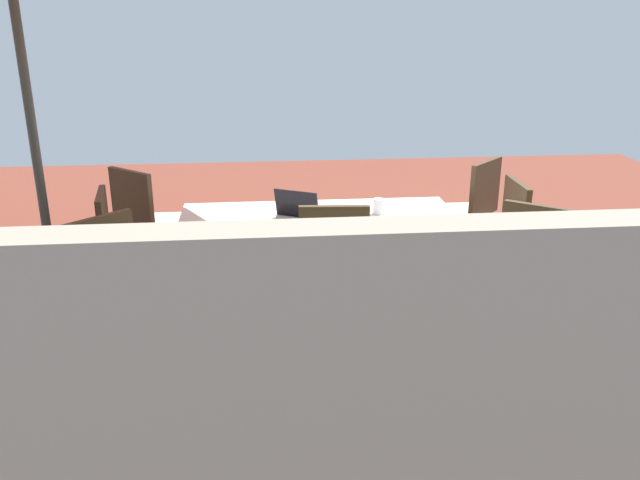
{
  "coord_description": "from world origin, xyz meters",
  "views": [
    {
      "loc": [
        0.41,
        4.37,
        2.16
      ],
      "look_at": [
        0.0,
        0.0,
        0.58
      ],
      "focal_mm": 37.37,
      "sensor_mm": 36.0,
      "label": 1
    }
  ],
  "objects": [
    {
      "name": "ground_plane",
      "position": [
        0.0,
        0.0,
        -0.01
      ],
      "size": [
        10.0,
        10.0,
        0.02
      ],
      "primitive_type": "cube",
      "color": "brown"
    },
    {
      "name": "dining_table",
      "position": [
        0.0,
        0.0,
        0.68
      ],
      "size": [
        1.95,
        1.0,
        0.73
      ],
      "color": "white",
      "rests_on": "ground_plane"
    },
    {
      "name": "chair_west",
      "position": [
        -1.23,
        0.04,
        0.55
      ],
      "size": [
        0.47,
        0.46,
        0.98
      ],
      "rotation": [
        0.0,
        0.0,
        1.55
      ],
      "color": "silver",
      "rests_on": "ground_plane"
    },
    {
      "name": "chair_southwest",
      "position": [
        -1.27,
        -0.71,
        0.55
      ],
      "size": [
        0.59,
        0.59,
        0.98
      ],
      "rotation": [
        0.0,
        0.0,
        0.77
      ],
      "color": "silver",
      "rests_on": "ground_plane"
    },
    {
      "name": "chair_northeast",
      "position": [
        1.25,
        0.69,
        0.55
      ],
      "size": [
        0.59,
        0.59,
        0.98
      ],
      "rotation": [
        0.0,
        0.0,
        3.9
      ],
      "color": "silver",
      "rests_on": "ground_plane"
    },
    {
      "name": "chair_southeast",
      "position": [
        1.27,
        -0.66,
        0.55
      ],
      "size": [
        0.58,
        0.59,
        0.98
      ],
      "rotation": [
        0.0,
        0.0,
        5.57
      ],
      "color": "silver",
      "rests_on": "ground_plane"
    },
    {
      "name": "chair_northwest",
      "position": [
        -1.21,
        0.71,
        0.55
      ],
      "size": [
        0.58,
        0.58,
        0.98
      ],
      "rotation": [
        0.0,
        0.0,
        2.48
      ],
      "color": "silver",
      "rests_on": "ground_plane"
    },
    {
      "name": "chair_north",
      "position": [
        -0.03,
        0.64,
        0.55
      ],
      "size": [
        0.46,
        0.47,
        0.98
      ],
      "rotation": [
        0.0,
        0.0,
        3.07
      ],
      "color": "silver",
      "rests_on": "ground_plane"
    },
    {
      "name": "chair_east",
      "position": [
        1.3,
        0.04,
        0.55
      ],
      "size": [
        0.49,
        0.48,
        0.98
      ],
      "rotation": [
        0.0,
        0.0,
        4.85
      ],
      "color": "silver",
      "rests_on": "ground_plane"
    },
    {
      "name": "laptop",
      "position": [
        0.13,
        -0.08,
        0.78
      ],
      "size": [
        0.4,
        0.37,
        0.21
      ],
      "rotation": [
        0.0,
        0.0,
        -0.48
      ],
      "color": "#B7B7BC",
      "rests_on": "dining_table"
    },
    {
      "name": "cup",
      "position": [
        -0.43,
        -0.11,
        0.78
      ],
      "size": [
        0.07,
        0.07,
        0.11
      ],
      "primitive_type": "cylinder",
      "color": "white",
      "rests_on": "dining_table"
    }
  ]
}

